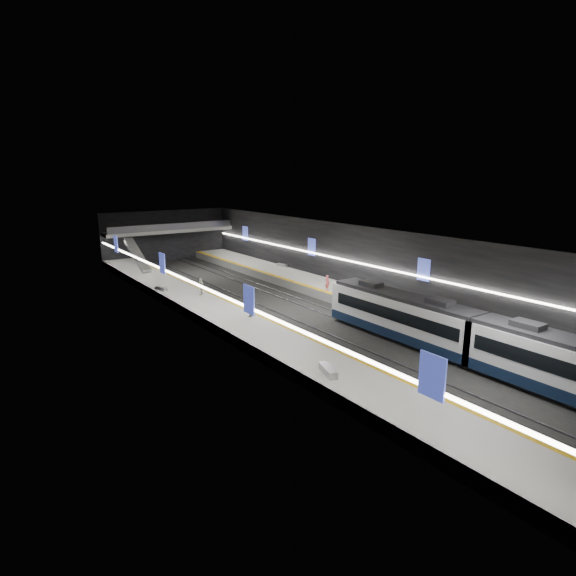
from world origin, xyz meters
TOP-DOWN VIEW (x-y plane):
  - ground at (0.00, 0.00)m, footprint 70.00×70.00m
  - ceiling at (0.00, 0.00)m, footprint 20.00×70.00m
  - wall_left at (-10.00, 0.00)m, footprint 0.04×70.00m
  - wall_right at (10.00, 0.00)m, footprint 0.04×70.00m
  - wall_back at (0.00, 35.00)m, footprint 20.00×0.04m
  - platform_left at (-7.50, 0.00)m, footprint 5.00×70.00m
  - tile_surface_left at (-7.50, 0.00)m, footprint 5.00×70.00m
  - tactile_strip_left at (-5.30, 0.00)m, footprint 0.60×70.00m
  - platform_right at (7.50, 0.00)m, footprint 5.00×70.00m
  - tile_surface_right at (7.50, 0.00)m, footprint 5.00×70.00m
  - tactile_strip_right at (5.30, 0.00)m, footprint 0.60×70.00m
  - rails at (-0.00, 0.00)m, footprint 6.52×70.00m
  - train at (2.50, -19.29)m, footprint 2.69×29.48m
  - ad_posters at (-0.00, 1.00)m, footprint 19.94×53.50m
  - cove_light_left at (-9.80, 0.00)m, footprint 0.25×68.60m
  - cove_light_right at (9.80, 0.00)m, footprint 0.25×68.60m
  - mezzanine_bridge at (0.00, 32.93)m, footprint 20.00×3.00m
  - escalator at (-7.50, 26.00)m, footprint 1.20×7.50m
  - bench_left_near at (-8.67, -15.91)m, footprint 1.19×2.13m
  - bench_left_far at (-9.36, 12.42)m, footprint 0.95×1.66m
  - bench_right_near at (9.50, -12.93)m, footprint 1.35×2.10m
  - bench_right_far at (9.50, 16.13)m, footprint 0.85×1.75m
  - passenger_right_a at (5.80, 1.78)m, footprint 0.46×0.66m
  - passenger_right_b at (7.02, -20.27)m, footprint 1.10×1.16m
  - passenger_left_a at (-6.55, 7.97)m, footprint 0.51×1.10m
  - passenger_left_b at (-6.33, -1.94)m, footprint 1.20×0.89m

SIDE VIEW (x-z plane):
  - ground at x=0.00m, z-range 0.00..0.00m
  - rails at x=0.00m, z-range 0.00..0.12m
  - platform_left at x=-7.50m, z-range 0.00..1.00m
  - platform_right at x=7.50m, z-range 0.00..1.00m
  - tile_surface_left at x=-7.50m, z-range 1.00..1.02m
  - tile_surface_right at x=7.50m, z-range 1.00..1.02m
  - tactile_strip_left at x=-5.30m, z-range 1.01..1.03m
  - tactile_strip_right at x=5.30m, z-range 1.01..1.03m
  - bench_left_far at x=-9.36m, z-range 1.00..1.39m
  - bench_right_far at x=9.50m, z-range 1.00..1.41m
  - bench_right_near at x=9.50m, z-range 1.00..1.50m
  - bench_left_near at x=-8.67m, z-range 1.00..1.50m
  - passenger_left_b at x=-6.33m, z-range 1.00..2.66m
  - passenger_right_a at x=5.80m, z-range 1.00..2.74m
  - passenger_left_a at x=-6.55m, z-range 1.00..2.85m
  - passenger_right_b at x=7.02m, z-range 1.00..2.90m
  - train at x=2.50m, z-range 0.40..4.00m
  - escalator at x=-7.50m, z-range 0.94..4.86m
  - cove_light_left at x=-9.80m, z-range 3.74..3.86m
  - cove_light_right at x=9.80m, z-range 3.74..3.86m
  - wall_left at x=-10.00m, z-range 0.00..8.00m
  - wall_right at x=10.00m, z-range 0.00..8.00m
  - wall_back at x=0.00m, z-range 0.00..8.00m
  - ad_posters at x=0.00m, z-range 3.40..5.60m
  - mezzanine_bridge at x=0.00m, z-range 4.29..5.79m
  - ceiling at x=0.00m, z-range 7.98..8.02m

